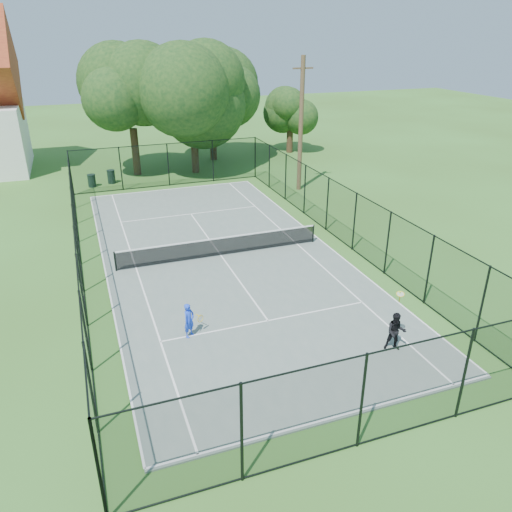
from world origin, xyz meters
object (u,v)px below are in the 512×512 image
object	(u,v)px
trash_bin_right	(111,177)
utility_pole	(301,125)
tennis_net	(221,246)
trash_bin_left	(92,181)
player_blue	(189,320)
player_black	(396,332)

from	to	relation	value
trash_bin_right	utility_pole	xyz separation A→B (m)	(12.10, -5.98, 3.93)
tennis_net	trash_bin_left	distance (m)	15.45
trash_bin_right	player_blue	size ratio (longest dim) A/B	0.74
utility_pole	trash_bin_left	bearing A→B (deg)	157.66
player_blue	player_black	xyz separation A→B (m)	(6.47, -3.22, 0.06)
tennis_net	player_blue	bearing A→B (deg)	-115.37
tennis_net	trash_bin_right	bearing A→B (deg)	104.33
player_black	player_blue	bearing A→B (deg)	153.55
tennis_net	player_blue	size ratio (longest dim) A/B	7.69
utility_pole	player_blue	distance (m)	19.45
player_blue	trash_bin_left	bearing A→B (deg)	95.94
utility_pole	player_blue	xyz separation A→B (m)	(-11.30, -15.39, -3.71)
trash_bin_right	player_black	bearing A→B (deg)	-73.54
utility_pole	player_black	bearing A→B (deg)	-104.57
player_blue	player_black	bearing A→B (deg)	-26.45
trash_bin_left	player_black	distance (m)	25.65
trash_bin_left	utility_pole	size ratio (longest dim) A/B	0.10
trash_bin_left	player_blue	size ratio (longest dim) A/B	0.68
player_blue	utility_pole	bearing A→B (deg)	53.70
trash_bin_right	player_black	size ratio (longest dim) A/B	0.47
trash_bin_left	utility_pole	bearing A→B (deg)	-22.34
trash_bin_left	player_blue	distance (m)	21.05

